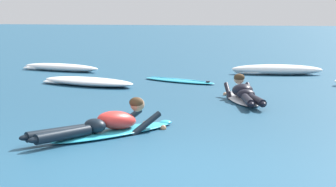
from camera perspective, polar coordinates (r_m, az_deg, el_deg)
ground_plane at (r=16.29m, az=8.26°, el=1.50°), size 120.00×120.00×0.00m
surfer_near at (r=8.60m, az=-5.61°, el=-3.01°), size 1.66×2.38×0.54m
surfer_far at (r=11.88m, az=7.10°, el=-0.07°), size 1.15×2.41×0.54m
drifting_surfboard at (r=15.08m, az=1.08°, el=1.22°), size 2.17×1.41×0.16m
whitewater_mid_left at (r=14.48m, az=-7.46°, el=1.10°), size 2.64×1.50×0.19m
whitewater_mid_right at (r=18.12m, az=-9.99°, el=2.41°), size 2.67×1.13×0.22m
whitewater_back at (r=17.06m, az=10.15°, el=2.18°), size 2.55×1.01×0.29m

